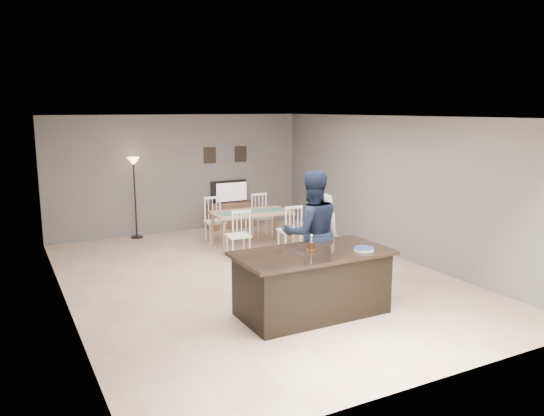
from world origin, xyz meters
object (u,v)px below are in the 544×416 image
birthday_cake (311,246)px  dining_table (251,218)px  television (230,192)px  floor_lamp (134,176)px  tv_console (232,215)px  woman (322,241)px  man (311,233)px  plate_stack (364,249)px  kitchen_island (312,282)px

birthday_cake → dining_table: (0.77, 3.57, -0.33)m
television → floor_lamp: floor_lamp is taller
tv_console → woman: 4.74m
television → man: (-0.76, -4.91, 0.10)m
television → plate_stack: 5.96m
woman → dining_table: 2.82m
kitchen_island → television: television is taller
tv_console → dining_table: bearing=-101.4°
plate_stack → dining_table: (0.17, 3.97, -0.30)m
woman → plate_stack: (-0.07, -1.16, 0.15)m
birthday_cake → plate_stack: 0.73m
birthday_cake → woman: bearing=48.3°
woman → plate_stack: woman is taller
television → birthday_cake: 5.64m
woman → floor_lamp: (-1.82, 4.72, 0.62)m
birthday_cake → man: bearing=57.9°
plate_stack → floor_lamp: 6.15m
dining_table → floor_lamp: floor_lamp is taller
woman → television: bearing=-81.3°
kitchen_island → television: size_ratio=2.35×
kitchen_island → man: size_ratio=1.12×
birthday_cake → plate_stack: birthday_cake is taller
dining_table → floor_lamp: 2.81m
television → man: man is taller
kitchen_island → tv_console: kitchen_island is taller
floor_lamp → television: bearing=1.2°
woman → birthday_cake: bearing=62.8°
television → plate_stack: bearing=84.7°
man → floor_lamp: (-1.53, 4.86, 0.43)m
television → birthday_cake: size_ratio=4.32×
birthday_cake → plate_stack: bearing=-34.3°
television → woman: woman is taller
birthday_cake → floor_lamp: size_ratio=0.12×
plate_stack → floor_lamp: bearing=106.5°
birthday_cake → floor_lamp: floor_lamp is taller
woman → dining_table: bearing=-77.5°
man → television: bearing=-86.5°
man → dining_table: size_ratio=1.02×
tv_console → plate_stack: plate_stack is taller
floor_lamp → birthday_cake: bearing=-78.2°
tv_console → plate_stack: 5.92m
man → floor_lamp: size_ratio=1.07×
man → dining_table: bearing=-85.0°
television → plate_stack: television is taller
woman → birthday_cake: woman is taller
woman → birthday_cake: (-0.67, -0.76, 0.18)m
television → floor_lamp: (-2.29, -0.05, 0.53)m
tv_console → woman: bearing=-95.8°
kitchen_island → plate_stack: bearing=-24.2°
birthday_cake → floor_lamp: (-1.14, 5.47, 0.44)m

